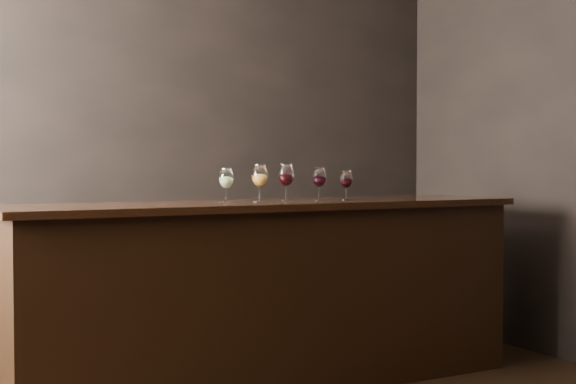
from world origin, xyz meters
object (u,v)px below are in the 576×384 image
glass_red_a (286,176)px  glass_red_c (346,180)px  glass_white (226,179)px  bar_counter (271,298)px  glass_amber (260,176)px  glass_red_b (319,178)px

glass_red_a → glass_red_c: glass_red_a is taller
glass_white → glass_red_a: size_ratio=0.89×
bar_counter → glass_amber: glass_amber is taller
glass_red_c → bar_counter: bearing=176.0°
glass_amber → glass_red_a: (0.19, 0.04, 0.00)m
glass_white → glass_red_a: bearing=-2.1°
glass_red_a → glass_red_b: glass_red_a is taller
glass_red_a → glass_red_b: size_ratio=1.11×
glass_white → glass_red_b: 0.56m
bar_counter → glass_red_b: 0.73m
glass_red_a → glass_amber: bearing=-166.8°
glass_amber → glass_red_c: glass_amber is taller
glass_red_c → glass_white: bearing=174.8°
glass_red_a → glass_red_c: bearing=-8.1°
bar_counter → glass_amber: bearing=-163.7°
glass_red_a → glass_red_b: bearing=-6.0°
bar_counter → glass_white: size_ratio=15.17×
glass_amber → glass_red_c: size_ratio=1.19×
glass_red_b → glass_red_a: bearing=174.0°
bar_counter → glass_red_b: glass_red_b is taller
bar_counter → glass_red_c: bearing=-4.4°
bar_counter → glass_red_c: 0.80m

